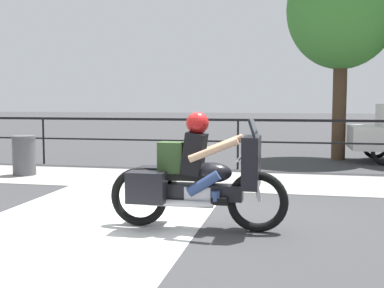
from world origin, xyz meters
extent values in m
plane|color=#38383A|center=(0.00, 0.00, 0.00)|extent=(120.00, 120.00, 0.00)
cube|color=#99968E|center=(0.00, 3.40, 0.01)|extent=(44.00, 2.40, 0.01)
cube|color=silver|center=(-1.42, -0.20, 0.00)|extent=(3.05, 6.00, 0.01)
cube|color=black|center=(0.00, 5.16, 1.19)|extent=(36.00, 0.04, 0.06)
cube|color=black|center=(0.00, 5.16, 0.67)|extent=(36.00, 0.03, 0.04)
cylinder|color=black|center=(-5.10, 5.16, 0.61)|extent=(0.05, 0.05, 1.22)
cylinder|color=black|center=(0.00, 5.16, 0.61)|extent=(0.05, 0.05, 1.22)
torus|color=black|center=(0.85, -0.34, 0.39)|extent=(0.77, 0.11, 0.77)
torus|color=black|center=(-0.71, -0.34, 0.39)|extent=(0.77, 0.11, 0.77)
cube|color=black|center=(0.07, -0.34, 0.49)|extent=(1.18, 0.22, 0.20)
cube|color=silver|center=(0.10, -0.34, 0.44)|extent=(0.34, 0.26, 0.26)
ellipsoid|color=black|center=(0.26, -0.34, 0.74)|extent=(0.53, 0.30, 0.26)
cube|color=black|center=(-0.09, -0.34, 0.68)|extent=(0.68, 0.28, 0.08)
cube|color=black|center=(0.77, -0.34, 0.89)|extent=(0.20, 0.63, 0.64)
cube|color=#1E232B|center=(0.79, -0.34, 1.31)|extent=(0.10, 0.54, 0.24)
cylinder|color=silver|center=(0.63, -0.34, 0.94)|extent=(0.04, 0.70, 0.04)
cylinder|color=silver|center=(-0.12, -0.50, 0.36)|extent=(0.86, 0.09, 0.09)
cube|color=black|center=(-0.53, -0.58, 0.56)|extent=(0.48, 0.28, 0.39)
cube|color=black|center=(-0.53, -0.10, 0.56)|extent=(0.48, 0.28, 0.39)
cylinder|color=silver|center=(0.82, -0.34, 0.64)|extent=(0.18, 0.06, 0.50)
cube|color=black|center=(0.04, -0.34, 0.98)|extent=(0.31, 0.36, 0.56)
sphere|color=tan|center=(0.08, -0.34, 1.35)|extent=(0.23, 0.23, 0.23)
sphere|color=#B21919|center=(0.08, -0.34, 1.37)|extent=(0.29, 0.29, 0.29)
cylinder|color=#33477A|center=(0.19, -0.49, 0.62)|extent=(0.44, 0.13, 0.34)
cylinder|color=#33477A|center=(0.34, -0.49, 0.47)|extent=(0.11, 0.11, 0.12)
cube|color=black|center=(0.39, -0.49, 0.41)|extent=(0.20, 0.10, 0.09)
cylinder|color=#33477A|center=(0.19, -0.19, 0.62)|extent=(0.44, 0.13, 0.34)
cylinder|color=#33477A|center=(0.34, -0.19, 0.47)|extent=(0.11, 0.11, 0.12)
cube|color=black|center=(0.39, -0.19, 0.41)|extent=(0.20, 0.10, 0.09)
cylinder|color=tan|center=(0.33, -0.64, 1.06)|extent=(0.62, 0.09, 0.32)
cylinder|color=tan|center=(0.33, -0.04, 1.06)|extent=(0.62, 0.09, 0.32)
cube|color=#2D4723|center=(-0.26, -0.34, 0.92)|extent=(0.32, 0.25, 0.41)
torus|color=black|center=(3.61, 8.09, 0.36)|extent=(0.72, 0.11, 0.72)
cylinder|color=#515156|center=(-4.54, 3.28, 0.41)|extent=(0.50, 0.50, 0.82)
cylinder|color=#515156|center=(-4.54, 3.28, 0.85)|extent=(0.52, 0.52, 0.06)
cylinder|color=#473323|center=(2.56, 7.74, 1.47)|extent=(0.38, 0.38, 2.94)
ellipsoid|color=#3D7F33|center=(2.56, 7.74, 4.18)|extent=(3.02, 3.02, 3.32)
camera|label=1|loc=(1.24, -6.33, 1.65)|focal=45.00mm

